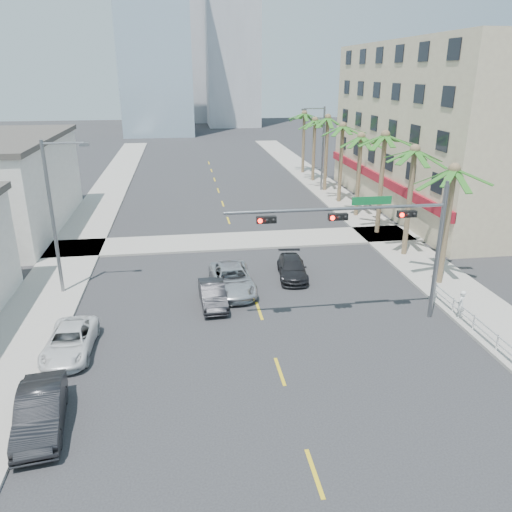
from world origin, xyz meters
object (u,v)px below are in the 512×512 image
(car_parked_far, at_px, (70,341))
(car_lane_right, at_px, (292,268))
(traffic_signal_mast, at_px, (381,230))
(car_parked_mid, at_px, (40,411))
(car_lane_left, at_px, (213,295))
(car_lane_center, at_px, (232,279))
(pedestrian, at_px, (461,305))

(car_parked_far, distance_m, car_lane_right, 14.36)
(traffic_signal_mast, xyz_separation_m, car_parked_mid, (-15.18, -6.31, -4.33))
(car_lane_left, height_order, car_lane_center, car_lane_center)
(car_parked_far, height_order, car_lane_center, car_lane_center)
(traffic_signal_mast, bearing_deg, car_lane_left, 158.93)
(car_parked_far, xyz_separation_m, car_lane_center, (8.21, 6.01, 0.10))
(car_lane_left, bearing_deg, traffic_signal_mast, -23.97)
(car_parked_far, distance_m, car_lane_left, 8.09)
(car_parked_far, height_order, car_lane_right, car_parked_far)
(car_parked_far, xyz_separation_m, car_lane_left, (6.92, 4.20, 0.01))
(traffic_signal_mast, bearing_deg, pedestrian, -7.73)
(car_parked_mid, distance_m, car_lane_center, 13.97)
(traffic_signal_mast, height_order, car_lane_right, traffic_signal_mast)
(car_lane_left, relative_size, car_lane_center, 0.74)
(car_parked_far, bearing_deg, car_lane_right, 32.89)
(car_parked_mid, bearing_deg, pedestrian, 8.60)
(car_parked_far, height_order, car_lane_left, car_lane_left)
(car_parked_mid, relative_size, car_lane_left, 1.15)
(car_parked_mid, bearing_deg, car_lane_center, 46.51)
(car_lane_left, distance_m, car_lane_center, 2.23)
(car_lane_center, bearing_deg, car_lane_left, -127.39)
(car_parked_far, relative_size, car_lane_right, 1.05)
(car_parked_mid, relative_size, car_lane_center, 0.85)
(car_parked_mid, xyz_separation_m, car_lane_center, (8.21, 11.31, -0.01))
(car_lane_left, height_order, pedestrian, pedestrian)
(car_parked_far, bearing_deg, car_parked_mid, -88.78)
(car_parked_mid, relative_size, pedestrian, 2.85)
(car_lane_center, xyz_separation_m, pedestrian, (11.49, -5.61, 0.21))
(car_lane_left, bearing_deg, car_lane_center, 51.85)
(car_lane_center, bearing_deg, car_parked_mid, -128.11)
(car_parked_mid, relative_size, car_lane_right, 1.05)
(car_parked_mid, distance_m, car_lane_left, 11.75)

